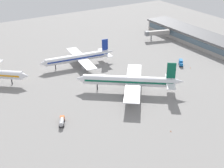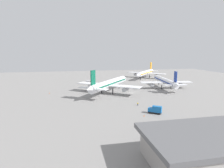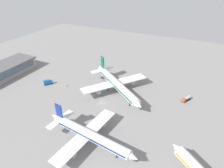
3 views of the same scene
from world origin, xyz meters
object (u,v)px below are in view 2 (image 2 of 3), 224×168
object	(u,v)px
fuel_truck	(89,81)
safety_cone_mid_apron	(144,116)
airplane_taxiing	(165,81)
catering_truck	(155,110)
safety_cone_near_gate	(50,93)
airplane_at_gate	(109,84)
ground_crew_worker	(138,104)
airplane_distant	(146,73)

from	to	relation	value
fuel_truck	safety_cone_mid_apron	xyz separation A→B (m)	(14.82, -86.02, -1.09)
airplane_taxiing	catering_truck	distance (m)	59.46
safety_cone_near_gate	catering_truck	bearing A→B (deg)	-45.49
safety_cone_mid_apron	catering_truck	bearing A→B (deg)	20.22
fuel_truck	catering_truck	xyz separation A→B (m)	(20.62, -83.88, 0.31)
airplane_at_gate	ground_crew_worker	bearing A→B (deg)	-128.13
catering_truck	safety_cone_near_gate	size ratio (longest dim) A/B	9.37
fuel_truck	ground_crew_worker	world-z (taller)	fuel_truck
airplane_taxiing	fuel_truck	bearing A→B (deg)	64.15
catering_truck	ground_crew_worker	bearing A→B (deg)	-38.91
airplane_at_gate	airplane_taxiing	world-z (taller)	airplane_at_gate
safety_cone_mid_apron	airplane_distant	bearing A→B (deg)	68.12
airplane_distant	safety_cone_mid_apron	xyz separation A→B (m)	(-41.93, -104.41, -5.05)
ground_crew_worker	safety_cone_near_gate	xyz separation A→B (m)	(-45.08, 36.39, -0.55)
airplane_at_gate	catering_truck	size ratio (longest dim) A/B	7.96
airplane_taxiing	ground_crew_worker	xyz separation A→B (m)	(-33.94, -38.05, -4.18)
airplane_at_gate	safety_cone_mid_apron	distance (m)	46.61
airplane_at_gate	safety_cone_mid_apron	xyz separation A→B (m)	(5.67, -45.93, -5.55)
airplane_at_gate	safety_cone_mid_apron	size ratio (longest dim) A/B	74.63
safety_cone_near_gate	airplane_taxiing	bearing A→B (deg)	1.20
ground_crew_worker	airplane_taxiing	bearing A→B (deg)	16.18
ground_crew_worker	safety_cone_mid_apron	size ratio (longest dim) A/B	2.78
ground_crew_worker	safety_cone_mid_apron	bearing A→B (deg)	-131.76
catering_truck	safety_cone_near_gate	xyz separation A→B (m)	(-48.33, 49.17, -1.40)
catering_truck	ground_crew_worker	world-z (taller)	catering_truck
airplane_at_gate	ground_crew_worker	xyz separation A→B (m)	(8.21, -31.02, -5.00)
fuel_truck	ground_crew_worker	distance (m)	73.20
airplane_at_gate	airplane_distant	size ratio (longest dim) A/B	1.12
safety_cone_near_gate	safety_cone_mid_apron	world-z (taller)	same
airplane_distant	airplane_at_gate	bearing A→B (deg)	0.47
fuel_truck	catering_truck	distance (m)	86.38
airplane_distant	safety_cone_near_gate	xyz separation A→B (m)	(-84.47, -53.11, -5.05)
airplane_distant	catering_truck	bearing A→B (deg)	20.15
ground_crew_worker	safety_cone_near_gate	world-z (taller)	ground_crew_worker
airplane_distant	safety_cone_mid_apron	size ratio (longest dim) A/B	66.81
airplane_taxiing	fuel_truck	world-z (taller)	airplane_taxiing
ground_crew_worker	airplane_distant	bearing A→B (deg)	34.16
airplane_at_gate	catering_truck	distance (m)	45.46
fuel_truck	safety_cone_mid_apron	size ratio (longest dim) A/B	10.75
ground_crew_worker	safety_cone_near_gate	size ratio (longest dim) A/B	2.78
airplane_distant	ground_crew_worker	world-z (taller)	airplane_distant
safety_cone_near_gate	safety_cone_mid_apron	size ratio (longest dim) A/B	1.00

